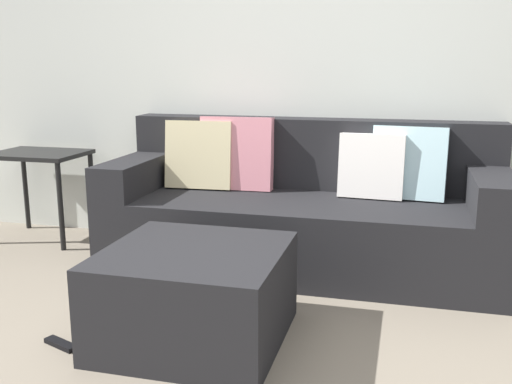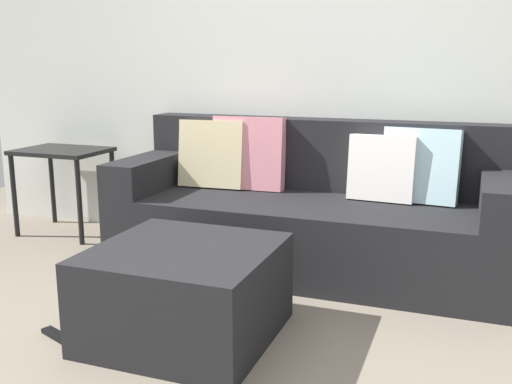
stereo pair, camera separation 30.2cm
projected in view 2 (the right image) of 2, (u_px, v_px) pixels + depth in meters
wall_back at (330, 63)px, 3.87m from camera, size 5.59×0.10×2.53m
couch_sectional at (311, 212)px, 3.67m from camera, size 2.43×0.91×0.93m
ottoman at (186, 292)px, 2.73m from camera, size 0.81×0.79×0.44m
side_table at (63, 162)px, 4.35m from camera, size 0.64×0.48×0.64m
remote_by_storage_bin at (56, 335)px, 2.76m from camera, size 0.19×0.11×0.02m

